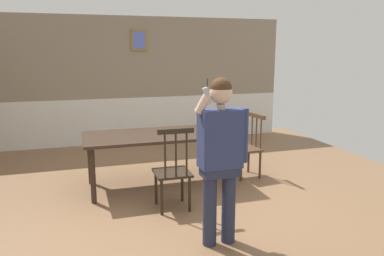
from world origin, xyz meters
name	(u,v)px	position (x,y,z in m)	size (l,w,h in m)	color
ground_plane	(172,205)	(0.00, 0.00, 0.00)	(7.90, 7.90, 0.00)	#846042
room_back_partition	(129,83)	(0.00, 3.60, 1.27)	(6.78, 0.17, 2.64)	gray
dining_table	(158,139)	(-0.02, 0.75, 0.70)	(2.07, 0.97, 0.78)	#38281E
chair_near_window	(248,147)	(1.41, 0.76, 0.47)	(0.46, 0.46, 0.98)	#513823
chair_by_doorway	(173,171)	(-0.02, -0.13, 0.49)	(0.44, 0.44, 1.06)	#2D2319
person_figure	(221,151)	(0.22, -1.09, 0.98)	(0.57, 0.23, 1.69)	#282E49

